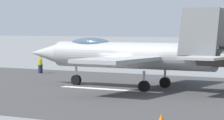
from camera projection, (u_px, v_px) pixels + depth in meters
name	position (u px, v px, depth m)	size (l,w,h in m)	color
ground_plane	(110.00, 90.00, 41.11)	(400.00, 400.00, 0.00)	slate
runway_strip	(110.00, 90.00, 41.10)	(240.00, 26.00, 0.02)	#3D3C3D
fighter_jet	(132.00, 54.00, 41.80)	(16.62, 13.67, 5.59)	#A2A2A2
crew_person	(40.00, 64.00, 55.61)	(0.44, 0.64, 1.68)	#1E2338
marker_cone_near	(161.00, 120.00, 25.98)	(0.44, 0.44, 0.55)	orange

